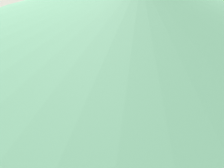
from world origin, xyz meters
name	(u,v)px	position (x,y,z in m)	size (l,w,h in m)	color
ground_plane	(112,100)	(0.00, 0.00, 0.00)	(16.00, 16.00, 0.00)	gray
round_bed	(112,86)	(0.00, 0.00, 0.27)	(2.14, 2.14, 0.53)	#595966
throw_pillow_0	(60,71)	(0.70, 0.32, 0.61)	(0.49, 0.30, 0.14)	beige
throw_pillow_1	(138,102)	(-0.58, 0.62, 0.60)	(0.41, 0.29, 0.14)	beige
patio_chair	(30,24)	(2.08, -1.04, 0.56)	(0.71, 0.71, 0.98)	#333338
patio_umbrella	(138,27)	(-0.89, 2.13, 2.34)	(2.38, 2.38, 2.56)	#262628
side_table	(81,28)	(1.36, -1.80, 0.25)	(0.40, 0.40, 0.50)	#997A56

